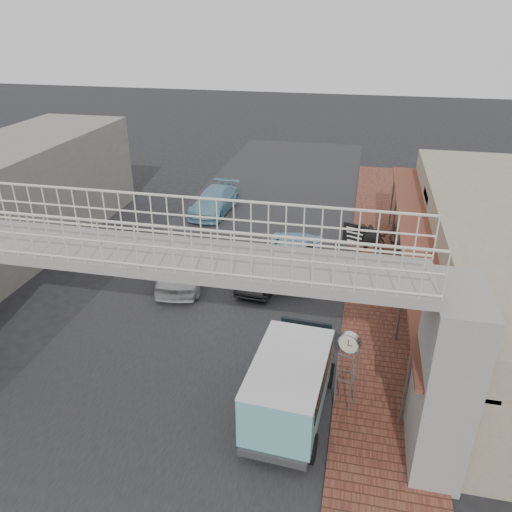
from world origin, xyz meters
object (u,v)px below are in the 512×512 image
at_px(motorcycle_near, 384,234).
at_px(motorcycle_far, 368,236).
at_px(dark_sedan, 264,268).
at_px(street_clock, 349,346).
at_px(white_hatchback, 185,265).
at_px(angkot_van, 291,378).
at_px(arrow_sign, 372,239).
at_px(angkot_far, 215,201).
at_px(angkot_curb, 293,253).

bearing_deg(motorcycle_near, motorcycle_far, 120.63).
height_order(dark_sedan, street_clock, street_clock).
height_order(white_hatchback, angkot_van, angkot_van).
height_order(street_clock, arrow_sign, arrow_sign).
height_order(angkot_far, street_clock, street_clock).
relative_size(angkot_van, street_clock, 1.77).
relative_size(angkot_far, motorcycle_near, 2.49).
relative_size(white_hatchback, motorcycle_near, 2.34).
bearing_deg(white_hatchback, motorcycle_far, 26.49).
relative_size(angkot_curb, street_clock, 2.06).
distance_m(motorcycle_far, arrow_sign, 4.54).
bearing_deg(street_clock, angkot_curb, 126.12).
distance_m(dark_sedan, motorcycle_far, 6.13).
height_order(angkot_far, arrow_sign, arrow_sign).
distance_m(motorcycle_near, motorcycle_far, 0.93).
bearing_deg(motorcycle_far, arrow_sign, -150.82).
relative_size(angkot_curb, angkot_van, 1.17).
bearing_deg(arrow_sign, angkot_van, -85.05).
xyz_separation_m(white_hatchback, street_clock, (7.14, -6.29, 1.43)).
bearing_deg(street_clock, white_hatchback, 156.58).
relative_size(dark_sedan, arrow_sign, 1.41).
distance_m(angkot_curb, motorcycle_near, 5.24).
bearing_deg(angkot_far, street_clock, -56.84).
bearing_deg(motorcycle_far, angkot_van, -161.08).
height_order(white_hatchback, motorcycle_near, white_hatchback).
distance_m(dark_sedan, motorcycle_near, 7.05).
relative_size(street_clock, arrow_sign, 0.89).
xyz_separation_m(motorcycle_near, arrow_sign, (-0.69, -4.75, 1.77)).
distance_m(angkot_curb, arrow_sign, 3.98).
distance_m(angkot_curb, angkot_far, 8.11).
bearing_deg(street_clock, dark_sedan, 136.71).
relative_size(white_hatchback, angkot_curb, 0.85).
height_order(angkot_van, street_clock, street_clock).
relative_size(motorcycle_far, arrow_sign, 0.65).
bearing_deg(angkot_far, motorcycle_far, -16.51).
height_order(white_hatchback, arrow_sign, arrow_sign).
bearing_deg(motorcycle_near, arrow_sign, 166.48).
relative_size(angkot_curb, motorcycle_near, 2.75).
xyz_separation_m(white_hatchback, dark_sedan, (3.33, 0.66, -0.10)).
xyz_separation_m(angkot_curb, motorcycle_far, (3.27, 2.80, -0.07)).
bearing_deg(motorcycle_far, angkot_far, 98.24).
relative_size(motorcycle_near, street_clock, 0.75).
bearing_deg(arrow_sign, motorcycle_near, 101.41).
xyz_separation_m(angkot_far, arrow_sign, (8.81, -7.39, 1.69)).
xyz_separation_m(motorcycle_far, street_clock, (-0.47, -11.34, 1.53)).
relative_size(motorcycle_near, motorcycle_far, 1.03).
bearing_deg(motorcycle_near, angkot_curb, 124.45).
bearing_deg(arrow_sign, street_clock, -74.70).
bearing_deg(angkot_far, motorcycle_near, -12.03).
relative_size(dark_sedan, angkot_curb, 0.76).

